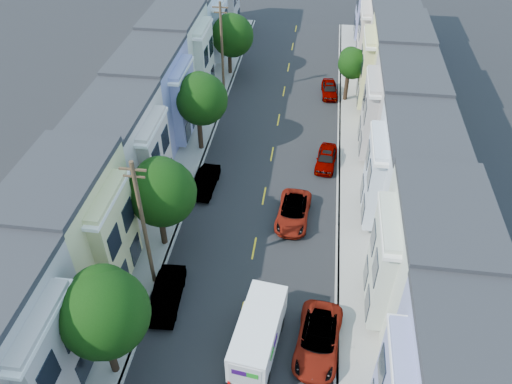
{
  "coord_description": "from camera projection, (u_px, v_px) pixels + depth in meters",
  "views": [
    {
      "loc": [
        3.54,
        -19.16,
        26.44
      ],
      "look_at": [
        -0.37,
        9.8,
        2.2
      ],
      "focal_mm": 35.0,
      "sensor_mm": 36.0,
      "label": 1
    }
  ],
  "objects": [
    {
      "name": "townhouse_row_right",
      "position": [
        399.0,
        185.0,
        42.15
      ],
      "size": [
        5.0,
        70.0,
        8.5
      ],
      "primitive_type": "cube",
      "color": "silver",
      "rests_on": "ground"
    },
    {
      "name": "road_slab",
      "position": [
        268.0,
        174.0,
        43.3
      ],
      "size": [
        12.0,
        70.0,
        0.02
      ],
      "primitive_type": "cube",
      "color": "black",
      "rests_on": "ground"
    },
    {
      "name": "curb_left",
      "position": [
        200.0,
        168.0,
        43.88
      ],
      "size": [
        0.3,
        70.0,
        0.15
      ],
      "primitive_type": "cube",
      "color": "gray",
      "rests_on": "ground"
    },
    {
      "name": "fedex_truck",
      "position": [
        258.0,
        334.0,
        28.99
      ],
      "size": [
        2.27,
        5.9,
        2.83
      ],
      "rotation": [
        0.0,
        0.0,
        -0.12
      ],
      "color": "silver",
      "rests_on": "ground"
    },
    {
      "name": "centerline",
      "position": [
        268.0,
        174.0,
        43.3
      ],
      "size": [
        0.12,
        70.0,
        0.01
      ],
      "primitive_type": "cube",
      "color": "gold",
      "rests_on": "ground"
    },
    {
      "name": "utility_pole_far",
      "position": [
        222.0,
        51.0,
        50.58
      ],
      "size": [
        1.6,
        0.26,
        10.0
      ],
      "color": "#42301E",
      "rests_on": "ground"
    },
    {
      "name": "townhouse_row_left",
      "position": [
        144.0,
        164.0,
        44.45
      ],
      "size": [
        5.0,
        70.0,
        8.5
      ],
      "primitive_type": "cube",
      "color": "silver",
      "rests_on": "ground"
    },
    {
      "name": "tree_c",
      "position": [
        161.0,
        193.0,
        33.69
      ],
      "size": [
        4.7,
        4.7,
        7.26
      ],
      "color": "black",
      "rests_on": "ground"
    },
    {
      "name": "sidewalk_right",
      "position": [
        354.0,
        180.0,
        42.5
      ],
      "size": [
        2.6,
        70.0,
        0.15
      ],
      "primitive_type": "cube",
      "color": "gray",
      "rests_on": "ground"
    },
    {
      "name": "lead_sedan",
      "position": [
        293.0,
        212.0,
        38.39
      ],
      "size": [
        2.69,
        5.33,
        1.45
      ],
      "primitive_type": "imported",
      "rotation": [
        0.0,
        0.0,
        -0.06
      ],
      "color": "black",
      "rests_on": "ground"
    },
    {
      "name": "curb_right",
      "position": [
        338.0,
        179.0,
        42.63
      ],
      "size": [
        0.3,
        70.0,
        0.15
      ],
      "primitive_type": "cube",
      "color": "gray",
      "rests_on": "ground"
    },
    {
      "name": "tree_e",
      "position": [
        232.0,
        36.0,
        55.13
      ],
      "size": [
        4.7,
        4.7,
        6.93
      ],
      "color": "black",
      "rests_on": "ground"
    },
    {
      "name": "tree_d",
      "position": [
        201.0,
        100.0,
        42.94
      ],
      "size": [
        4.54,
        4.54,
        7.46
      ],
      "color": "black",
      "rests_on": "ground"
    },
    {
      "name": "parked_right_c",
      "position": [
        326.0,
        158.0,
        43.86
      ],
      "size": [
        2.11,
        4.55,
        1.43
      ],
      "primitive_type": "imported",
      "rotation": [
        0.0,
        0.0,
        -0.1
      ],
      "color": "black",
      "rests_on": "ground"
    },
    {
      "name": "utility_pole_near",
      "position": [
        144.0,
        227.0,
        30.75
      ],
      "size": [
        1.6,
        0.26,
        10.0
      ],
      "color": "#42301E",
      "rests_on": "ground"
    },
    {
      "name": "parked_right_d",
      "position": [
        329.0,
        89.0,
        53.69
      ],
      "size": [
        1.96,
        4.36,
        1.38
      ],
      "primitive_type": "imported",
      "rotation": [
        0.0,
        0.0,
        0.08
      ],
      "color": "black",
      "rests_on": "ground"
    },
    {
      "name": "tree_far_r",
      "position": [
        352.0,
        64.0,
        50.57
      ],
      "size": [
        3.1,
        3.1,
        5.76
      ],
      "color": "black",
      "rests_on": "ground"
    },
    {
      "name": "sidewalk_left",
      "position": [
        186.0,
        167.0,
        44.01
      ],
      "size": [
        2.6,
        70.0,
        0.15
      ],
      "primitive_type": "cube",
      "color": "gray",
      "rests_on": "ground"
    },
    {
      "name": "ground",
      "position": [
        241.0,
        316.0,
        31.86
      ],
      "size": [
        160.0,
        160.0,
        0.0
      ],
      "primitive_type": "plane",
      "color": "black",
      "rests_on": "ground"
    },
    {
      "name": "tree_b",
      "position": [
        103.0,
        314.0,
        25.43
      ],
      "size": [
        4.7,
        4.7,
        7.8
      ],
      "color": "black",
      "rests_on": "ground"
    },
    {
      "name": "parked_left_d",
      "position": [
        206.0,
        182.0,
        41.33
      ],
      "size": [
        1.69,
        4.3,
        1.41
      ],
      "primitive_type": "imported",
      "rotation": [
        0.0,
        0.0,
        -0.05
      ],
      "color": "#4C0903",
      "rests_on": "ground"
    },
    {
      "name": "parked_left_c",
      "position": [
        167.0,
        295.0,
        32.21
      ],
      "size": [
        1.9,
        4.7,
        1.54
      ],
      "primitive_type": "imported",
      "rotation": [
        0.0,
        0.0,
        0.06
      ],
      "color": "#9899A3",
      "rests_on": "ground"
    },
    {
      "name": "parked_right_b",
      "position": [
        318.0,
        340.0,
        29.6
      ],
      "size": [
        3.03,
        5.71,
        1.53
      ],
      "primitive_type": "imported",
      "rotation": [
        0.0,
        0.0,
        -0.09
      ],
      "color": "silver",
      "rests_on": "ground"
    }
  ]
}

